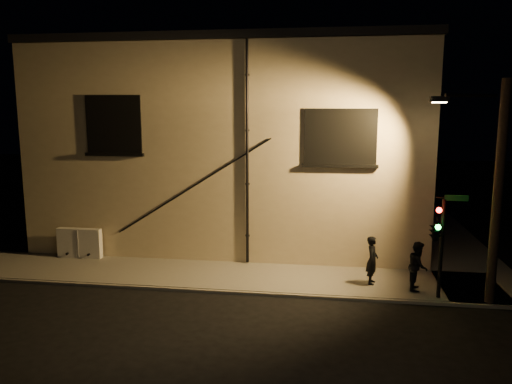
% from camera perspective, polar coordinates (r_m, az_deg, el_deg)
% --- Properties ---
extents(ground, '(90.00, 90.00, 0.00)m').
position_cam_1_polar(ground, '(16.51, 3.67, -11.81)').
color(ground, black).
extents(sidewalk, '(21.00, 16.00, 0.12)m').
position_cam_1_polar(sidewalk, '(20.59, 8.09, -7.33)').
color(sidewalk, slate).
rests_on(sidewalk, ground).
extents(building, '(16.20, 12.23, 8.80)m').
position_cam_1_polar(building, '(24.73, -1.48, 5.84)').
color(building, beige).
rests_on(building, ground).
extents(utility_cabinet, '(1.79, 0.30, 1.18)m').
position_cam_1_polar(utility_cabinet, '(21.16, -19.50, -5.50)').
color(utility_cabinet, silver).
rests_on(utility_cabinet, sidewalk).
extents(pedestrian_a, '(0.48, 0.65, 1.64)m').
position_cam_1_polar(pedestrian_a, '(17.45, 13.14, -7.58)').
color(pedestrian_a, black).
rests_on(pedestrian_a, sidewalk).
extents(pedestrian_b, '(0.74, 0.88, 1.61)m').
position_cam_1_polar(pedestrian_b, '(17.28, 18.02, -8.03)').
color(pedestrian_b, black).
rests_on(pedestrian_b, sidewalk).
extents(traffic_signal, '(1.27, 1.94, 3.28)m').
position_cam_1_polar(traffic_signal, '(16.29, 19.93, -4.10)').
color(traffic_signal, black).
rests_on(traffic_signal, sidewalk).
extents(streetlamp_pole, '(2.02, 1.38, 6.86)m').
position_cam_1_polar(streetlamp_pole, '(16.46, 25.53, 0.45)').
color(streetlamp_pole, black).
rests_on(streetlamp_pole, ground).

